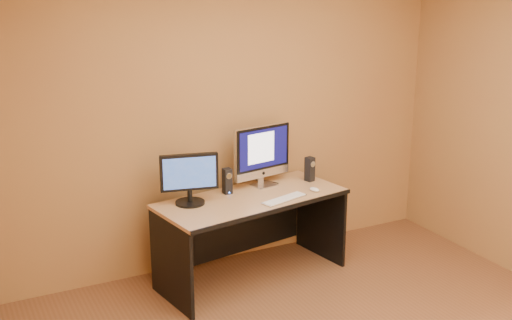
% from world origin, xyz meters
% --- Properties ---
extents(walls, '(4.00, 4.00, 2.60)m').
position_xyz_m(walls, '(0.00, 0.00, 1.30)').
color(walls, olive).
rests_on(walls, ground).
extents(desk, '(1.63, 0.91, 0.71)m').
position_xyz_m(desk, '(-0.03, 1.54, 0.36)').
color(desk, tan).
rests_on(desk, ground).
extents(imac, '(0.58, 0.29, 0.53)m').
position_xyz_m(imac, '(0.19, 1.75, 0.98)').
color(imac, silver).
rests_on(imac, desk).
extents(second_monitor, '(0.50, 0.33, 0.41)m').
position_xyz_m(second_monitor, '(-0.53, 1.62, 0.92)').
color(second_monitor, black).
rests_on(second_monitor, desk).
extents(speaker_left, '(0.07, 0.07, 0.21)m').
position_xyz_m(speaker_left, '(-0.17, 1.71, 0.82)').
color(speaker_left, black).
rests_on(speaker_left, desk).
extents(speaker_right, '(0.08, 0.08, 0.21)m').
position_xyz_m(speaker_right, '(0.61, 1.69, 0.82)').
color(speaker_right, black).
rests_on(speaker_right, desk).
extents(keyboard, '(0.43, 0.22, 0.02)m').
position_xyz_m(keyboard, '(0.17, 1.35, 0.72)').
color(keyboard, silver).
rests_on(keyboard, desk).
extents(mouse, '(0.08, 0.11, 0.03)m').
position_xyz_m(mouse, '(0.50, 1.43, 0.73)').
color(mouse, white).
rests_on(mouse, desk).
extents(cable_a, '(0.12, 0.19, 0.01)m').
position_xyz_m(cable_a, '(0.27, 1.83, 0.72)').
color(cable_a, black).
rests_on(cable_a, desk).
extents(cable_b, '(0.03, 0.17, 0.01)m').
position_xyz_m(cable_b, '(0.19, 1.83, 0.72)').
color(cable_b, black).
rests_on(cable_b, desk).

